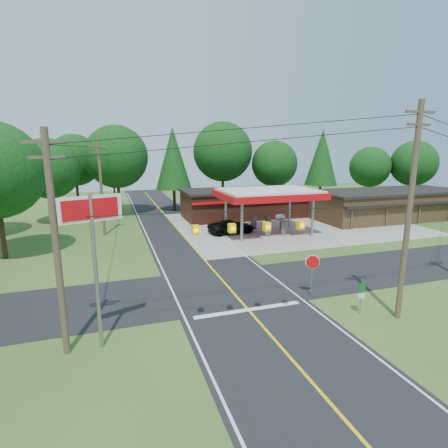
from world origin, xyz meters
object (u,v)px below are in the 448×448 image
object	(u,v)px
octagonal_stop_sign	(312,265)
gas_canopy	(268,195)
big_stop_sign	(93,235)
suv_car	(231,227)
sedan_car	(273,213)

from	to	relation	value
octagonal_stop_sign	gas_canopy	bearing A→B (deg)	74.31
gas_canopy	big_stop_sign	bearing A→B (deg)	-133.35
big_stop_sign	octagonal_stop_sign	distance (m)	13.10
big_stop_sign	octagonal_stop_sign	bearing A→B (deg)	9.07
suv_car	big_stop_sign	size ratio (longest dim) A/B	0.71
octagonal_stop_sign	big_stop_sign	bearing A→B (deg)	-170.93
sedan_car	suv_car	bearing A→B (deg)	-155.59
big_stop_sign	octagonal_stop_sign	xyz separation A→B (m)	(12.50, 2.00, -3.39)
suv_car	sedan_car	world-z (taller)	suv_car
big_stop_sign	gas_canopy	bearing A→B (deg)	46.65
gas_canopy	octagonal_stop_sign	xyz separation A→B (m)	(-4.50, -16.01, -2.20)
suv_car	sedan_car	bearing A→B (deg)	-56.87
big_stop_sign	sedan_car	bearing A→B (deg)	50.33
suv_car	big_stop_sign	bearing A→B (deg)	140.53
sedan_car	big_stop_sign	size ratio (longest dim) A/B	0.52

